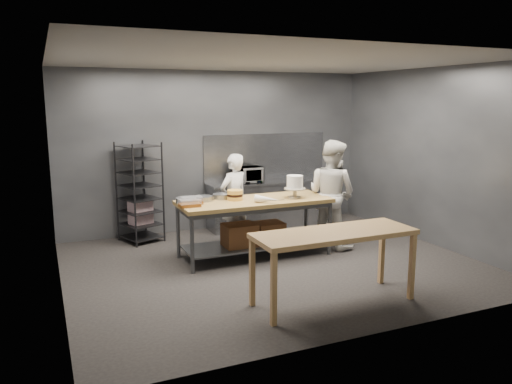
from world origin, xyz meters
The scene contains 16 objects.
ground centered at (0.00, 0.00, 0.00)m, with size 6.00×6.00×0.00m, color black.
back_wall centered at (0.00, 2.50, 1.50)m, with size 6.00×0.04×3.00m, color #4C4F54.
work_table centered at (-0.12, 0.49, 0.57)m, with size 2.40×0.90×0.92m.
near_counter centered at (0.05, -1.58, 0.81)m, with size 2.00×0.70×0.90m.
back_counter centered at (1.00, 2.18, 0.45)m, with size 2.60×0.60×0.90m.
splashback_panel centered at (1.00, 2.48, 1.35)m, with size 2.60×0.02×0.90m, color slate.
speed_rack centered at (-1.59, 2.10, 0.86)m, with size 0.79×0.82×1.75m.
chef_behind centered at (-0.17, 1.24, 0.79)m, with size 0.57×0.38×1.57m, color white.
chef_right centered at (1.31, 0.50, 0.90)m, with size 0.88×0.68×1.81m, color silver.
microwave centered at (0.48, 2.18, 1.05)m, with size 0.54×0.37×0.30m, color black.
frosted_cake_stand centered at (0.54, 0.37, 1.15)m, with size 0.34×0.34×0.36m.
layer_cake centered at (-0.40, 0.58, 1.00)m, with size 0.24×0.24×0.16m.
cake_pans centered at (-0.88, 0.73, 0.96)m, with size 0.88×0.36×0.07m.
piping_bag centered at (-0.04, 0.17, 0.98)m, with size 0.12×0.12×0.38m, color white.
offset_spatula centered at (0.09, 0.29, 0.93)m, with size 0.36×0.02×0.02m.
pastry_clamshells centered at (-1.14, 0.47, 0.98)m, with size 0.40×0.39×0.11m.
Camera 1 is at (-3.13, -6.54, 2.45)m, focal length 35.00 mm.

